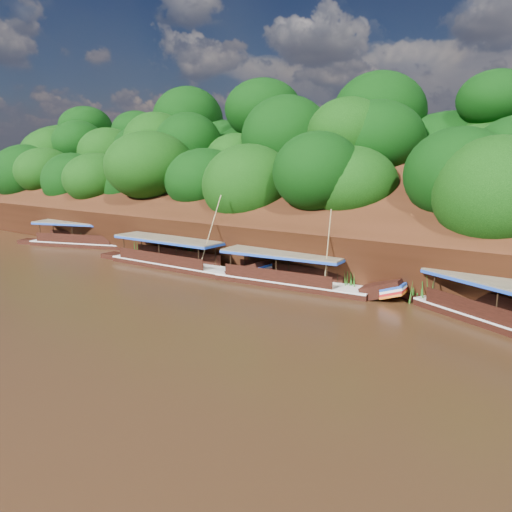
# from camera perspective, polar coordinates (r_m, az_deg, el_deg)

# --- Properties ---
(ground) EXTENTS (160.00, 160.00, 0.00)m
(ground) POSITION_cam_1_polar(r_m,az_deg,el_deg) (26.63, -1.58, -7.70)
(ground) COLOR black
(ground) RESTS_ON ground
(riverbank) EXTENTS (120.00, 30.06, 19.40)m
(riverbank) POSITION_cam_1_polar(r_m,az_deg,el_deg) (45.74, 16.47, 2.16)
(riverbank) COLOR black
(riverbank) RESTS_ON ground
(boat_1) EXTENTS (13.42, 3.39, 5.93)m
(boat_1) POSITION_cam_1_polar(r_m,az_deg,el_deg) (33.80, 5.11, -2.78)
(boat_1) COLOR black
(boat_1) RESTS_ON ground
(boat_2) EXTENTS (15.12, 2.75, 6.44)m
(boat_2) POSITION_cam_1_polar(r_m,az_deg,el_deg) (39.71, -8.40, -0.77)
(boat_2) COLOR black
(boat_2) RESTS_ON ground
(boat_3) EXTENTS (13.49, 6.68, 2.90)m
(boat_3) POSITION_cam_1_polar(r_m,az_deg,el_deg) (52.27, -18.30, 1.62)
(boat_3) COLOR black
(boat_3) RESTS_ON ground
(reeds) EXTENTS (51.14, 2.70, 2.04)m
(reeds) POSITION_cam_1_polar(r_m,az_deg,el_deg) (35.47, 4.44, -1.51)
(reeds) COLOR #1E5715
(reeds) RESTS_ON ground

